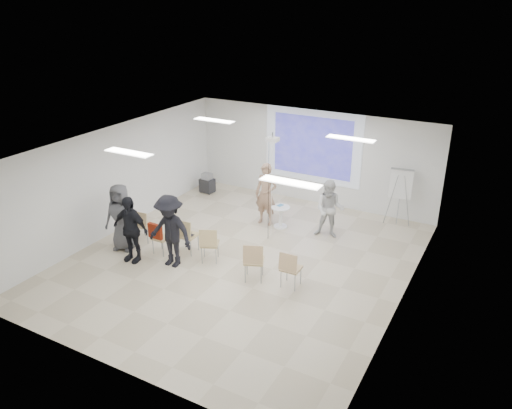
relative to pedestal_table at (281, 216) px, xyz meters
The scene contains 30 objects.
floor 2.29m from the pedestal_table, 90.33° to the right, with size 8.00×9.00×0.10m, color beige.
ceiling 3.50m from the pedestal_table, 90.33° to the right, with size 8.00×9.00×0.10m, color white.
wall_back 2.56m from the pedestal_table, 90.33° to the left, with size 8.00×0.10×3.00m, color silver.
wall_left 4.78m from the pedestal_table, 150.99° to the right, with size 0.10×9.00×3.00m, color silver.
wall_right 4.76m from the pedestal_table, 29.17° to the right, with size 0.10×9.00×3.00m, color silver.
projection_halo 2.68m from the pedestal_table, 90.34° to the left, with size 3.20×0.01×2.30m, color silver.
projection_image 2.67m from the pedestal_table, 90.34° to the left, with size 2.60×0.01×1.90m, color #3231A8.
pedestal_table is the anchor object (origin of this frame).
player_left 0.84m from the pedestal_table, behind, with size 0.76×0.51×2.08m, color #A17B62.
player_right 1.54m from the pedestal_table, ahead, with size 0.88×0.71×1.83m, color silver.
controller_left 1.09m from the pedestal_table, 137.68° to the left, with size 0.04×0.12×0.04m, color white.
controller_right 1.56m from the pedestal_table, 15.79° to the left, with size 0.04×0.13×0.04m, color white.
chair_far_left 3.86m from the pedestal_table, 138.06° to the right, with size 0.45×0.48×0.90m.
chair_left_mid 3.58m from the pedestal_table, 124.46° to the right, with size 0.42×0.45×0.87m.
chair_left_inner 2.97m from the pedestal_table, 119.18° to the right, with size 0.47×0.51×0.97m.
chair_center 2.78m from the pedestal_table, 103.98° to the right, with size 0.60×0.62×0.94m.
chair_right_inner 3.04m from the pedestal_table, 75.92° to the right, with size 0.62×0.64×0.99m.
chair_right_far 3.23m from the pedestal_table, 60.27° to the right, with size 0.44×0.48×0.92m.
red_jacket 3.71m from the pedestal_table, 123.16° to the right, with size 0.41×0.09×0.39m, color #992912.
laptop 2.88m from the pedestal_table, 120.26° to the right, with size 0.35×0.26×0.03m, color black.
audience_left 4.34m from the pedestal_table, 124.66° to the right, with size 1.16×0.69×1.99m, color black.
audience_mid 3.61m from the pedestal_table, 113.44° to the right, with size 1.37×0.75×2.11m, color black.
audience_outer 4.45m from the pedestal_table, 134.29° to the right, with size 0.99×0.65×2.02m, color #505055.
flipchart_easel 3.53m from the pedestal_table, 31.36° to the left, with size 0.74×0.57×1.73m.
av_cart 3.62m from the pedestal_table, 159.34° to the left, with size 0.48×0.40×0.68m.
ceiling_projector 2.45m from the pedestal_table, 83.56° to the right, with size 0.30×0.25×3.00m.
fluor_panel_nw 3.30m from the pedestal_table, behind, with size 1.20×0.30×0.02m, color white.
fluor_panel_ne 3.29m from the pedestal_table, ahead, with size 1.20×0.30×0.02m, color white.
fluor_panel_sw 4.99m from the pedestal_table, 118.21° to the right, with size 1.20×0.30×0.02m, color white.
fluor_panel_se 4.98m from the pedestal_table, 62.10° to the right, with size 1.20×0.30×0.02m, color white.
Camera 1 is at (5.66, -9.56, 6.27)m, focal length 35.00 mm.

